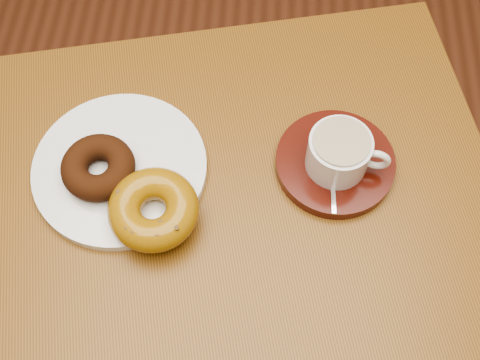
# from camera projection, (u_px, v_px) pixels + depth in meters

# --- Properties ---
(ground) EXTENTS (6.00, 6.00, 0.00)m
(ground) POSITION_uv_depth(u_px,v_px,m) (141.00, 244.00, 1.54)
(ground) COLOR brown
(ground) RESTS_ON ground
(cafe_table) EXTENTS (0.86, 0.72, 0.70)m
(cafe_table) POSITION_uv_depth(u_px,v_px,m) (227.00, 219.00, 0.93)
(cafe_table) COLOR brown
(cafe_table) RESTS_ON ground
(donut_plate) EXTENTS (0.24, 0.24, 0.01)m
(donut_plate) POSITION_uv_depth(u_px,v_px,m) (120.00, 168.00, 0.83)
(donut_plate) COLOR white
(donut_plate) RESTS_ON cafe_table
(donut_cinnamon) EXTENTS (0.10, 0.10, 0.04)m
(donut_cinnamon) POSITION_uv_depth(u_px,v_px,m) (98.00, 167.00, 0.81)
(donut_cinnamon) COLOR #37190B
(donut_cinnamon) RESTS_ON donut_plate
(donut_caramel) EXTENTS (0.16, 0.16, 0.04)m
(donut_caramel) POSITION_uv_depth(u_px,v_px,m) (153.00, 209.00, 0.77)
(donut_caramel) COLOR #9C6B11
(donut_caramel) RESTS_ON donut_plate
(saucer) EXTENTS (0.19, 0.19, 0.02)m
(saucer) POSITION_uv_depth(u_px,v_px,m) (335.00, 163.00, 0.84)
(saucer) COLOR #3C0E08
(saucer) RESTS_ON cafe_table
(coffee_cup) EXTENTS (0.11, 0.08, 0.06)m
(coffee_cup) POSITION_uv_depth(u_px,v_px,m) (340.00, 152.00, 0.80)
(coffee_cup) COLOR white
(coffee_cup) RESTS_ON saucer
(teaspoon) EXTENTS (0.02, 0.10, 0.01)m
(teaspoon) POSITION_uv_depth(u_px,v_px,m) (332.00, 164.00, 0.82)
(teaspoon) COLOR silver
(teaspoon) RESTS_ON saucer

